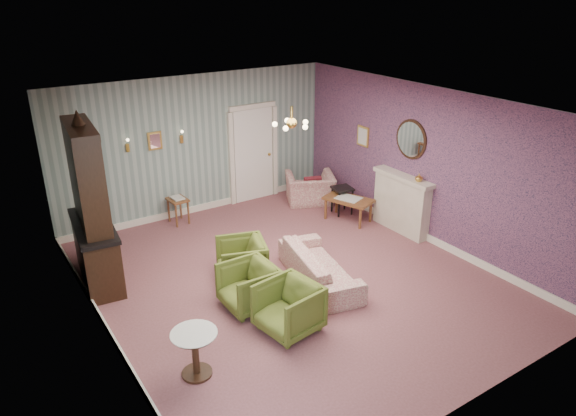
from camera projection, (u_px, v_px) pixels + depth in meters
floor at (291, 279)px, 8.89m from camera, size 7.00×7.00×0.00m
ceiling at (292, 106)px, 7.75m from camera, size 7.00×7.00×0.00m
wall_back at (197, 146)px, 11.00m from camera, size 6.00×0.00×6.00m
wall_front at (475, 302)px, 5.63m from camera, size 6.00×0.00×6.00m
wall_left at (96, 247)px, 6.80m from camera, size 0.00×7.00×7.00m
wall_right at (426, 165)px, 9.84m from camera, size 0.00×7.00×7.00m
wall_right_floral at (426, 165)px, 9.83m from camera, size 0.00×7.00×7.00m
door at (253, 153)px, 11.78m from camera, size 1.12×0.12×2.16m
olive_chair_a at (288, 306)px, 7.44m from camera, size 0.83×0.87×0.80m
olive_chair_b at (248, 285)px, 7.98m from camera, size 0.71×0.76×0.77m
olive_chair_c at (241, 258)px, 8.74m from camera, size 0.91×0.94×0.78m
sofa_chintz at (320, 261)px, 8.68m from camera, size 0.97×2.00×0.75m
wingback_chair at (310, 184)px, 11.79m from camera, size 1.21×1.05×0.89m
dresser at (89, 202)px, 8.33m from camera, size 0.76×1.73×2.79m
fireplace at (401, 203)px, 10.42m from camera, size 0.30×1.40×1.16m
mantel_vase at (419, 178)px, 9.84m from camera, size 0.15×0.15×0.15m
oval_mirror at (411, 139)px, 9.97m from camera, size 0.04×0.76×0.84m
framed_print at (363, 136)px, 11.11m from camera, size 0.04×0.34×0.42m
coffee_table at (348, 209)px, 10.98m from camera, size 0.84×1.09×0.50m
side_table_black at (342, 200)px, 11.29m from camera, size 0.46×0.46×0.59m
pedestal_table at (195, 354)px, 6.61m from camera, size 0.70×0.70×0.63m
nesting_table at (178, 210)px, 10.85m from camera, size 0.38×0.47×0.58m
gilt_mirror_back at (155, 141)px, 10.42m from camera, size 0.28×0.06×0.36m
sconce_left at (128, 146)px, 10.13m from camera, size 0.16×0.12×0.30m
sconce_right at (182, 137)px, 10.68m from camera, size 0.16×0.12×0.30m
chandelier at (292, 124)px, 7.86m from camera, size 0.56×0.56×0.36m
burgundy_cushion at (312, 185)px, 11.63m from camera, size 0.41×0.28×0.39m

